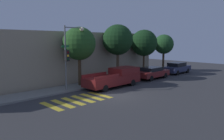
# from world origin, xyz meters

# --- Properties ---
(ground_plane) EXTENTS (60.00, 60.00, 0.00)m
(ground_plane) POSITION_xyz_m (0.00, 0.00, 0.00)
(ground_plane) COLOR #333335
(sidewalk) EXTENTS (26.00, 2.31, 0.14)m
(sidewalk) POSITION_xyz_m (0.00, 4.35, 0.07)
(sidewalk) COLOR slate
(sidewalk) RESTS_ON ground
(building_row) EXTENTS (26.00, 6.00, 5.11)m
(building_row) POSITION_xyz_m (0.00, 8.91, 2.55)
(building_row) COLOR gray
(building_row) RESTS_ON ground
(crosswalk) EXTENTS (4.72, 2.60, 0.00)m
(crosswalk) POSITION_xyz_m (-2.78, 0.80, 0.00)
(crosswalk) COLOR gold
(crosswalk) RESTS_ON ground
(traffic_light_pole) EXTENTS (2.23, 0.56, 5.47)m
(traffic_light_pole) POSITION_xyz_m (-1.60, 3.37, 3.52)
(traffic_light_pole) COLOR slate
(traffic_light_pole) RESTS_ON ground
(pickup_truck) EXTENTS (5.75, 1.98, 1.70)m
(pickup_truck) POSITION_xyz_m (2.44, 2.10, 0.85)
(pickup_truck) COLOR maroon
(pickup_truck) RESTS_ON ground
(sedan_near_corner) EXTENTS (4.43, 1.82, 1.31)m
(sedan_near_corner) POSITION_xyz_m (8.34, 2.10, 0.70)
(sedan_near_corner) COLOR maroon
(sedan_near_corner) RESTS_ON ground
(sedan_middle) EXTENTS (4.37, 1.77, 1.43)m
(sedan_middle) POSITION_xyz_m (13.92, 2.10, 0.75)
(sedan_middle) COLOR #2D3351
(sedan_middle) RESTS_ON ground
(tree_near_corner) EXTENTS (3.03, 3.03, 5.50)m
(tree_near_corner) POSITION_xyz_m (0.14, 4.46, 3.96)
(tree_near_corner) COLOR #42301E
(tree_near_corner) RESTS_ON ground
(tree_midblock) EXTENTS (3.27, 3.27, 5.96)m
(tree_midblock) POSITION_xyz_m (5.25, 4.46, 4.30)
(tree_midblock) COLOR brown
(tree_midblock) RESTS_ON ground
(tree_far_end) EXTENTS (3.22, 3.22, 5.56)m
(tree_far_end) POSITION_xyz_m (9.91, 4.46, 3.94)
(tree_far_end) COLOR #4C3823
(tree_far_end) RESTS_ON ground
(tree_behind_truck) EXTENTS (2.66, 2.66, 5.07)m
(tree_behind_truck) POSITION_xyz_m (14.39, 4.46, 3.71)
(tree_behind_truck) COLOR #4C3823
(tree_behind_truck) RESTS_ON ground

